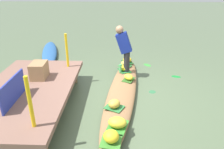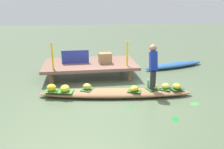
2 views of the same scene
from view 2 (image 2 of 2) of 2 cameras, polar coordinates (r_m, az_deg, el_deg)
name	(u,v)px [view 2 (image 2 of 2)]	position (r m, az deg, el deg)	size (l,w,h in m)	color
canal_water	(116,96)	(6.53, 0.92, -5.34)	(40.00, 40.00, 0.00)	#4E5F43
dock_platform	(90,64)	(8.18, -5.42, 2.49)	(3.20, 1.80, 0.48)	brown
vendor_boat	(116,93)	(6.50, 0.93, -4.58)	(4.27, 0.62, 0.19)	olive
moored_boat	(174,65)	(9.58, 15.07, 2.25)	(2.67, 0.49, 0.19)	#26538F
leaf_mat_0	(52,91)	(6.60, -14.63, -3.89)	(0.35, 0.32, 0.01)	#3C802D
banana_bunch_0	(51,88)	(6.57, -14.70, -3.12)	(0.25, 0.25, 0.19)	yellow
leaf_mat_1	(87,89)	(6.54, -6.14, -3.61)	(0.35, 0.28, 0.01)	#2C7036
banana_bunch_1	(87,86)	(6.51, -6.16, -2.94)	(0.25, 0.22, 0.17)	gold
leaf_mat_2	(176,89)	(6.79, 15.58, -3.36)	(0.36, 0.28, 0.01)	#1C5424
banana_bunch_2	(177,86)	(6.77, 15.64, -2.77)	(0.26, 0.22, 0.15)	yellow
leaf_mat_3	(134,91)	(6.41, 5.50, -4.05)	(0.36, 0.24, 0.01)	#2E5A1F
banana_bunch_3	(134,88)	(6.38, 5.52, -3.44)	(0.26, 0.19, 0.15)	yellow
leaf_mat_4	(153,89)	(6.64, 10.11, -3.44)	(0.38, 0.29, 0.01)	#246931
banana_bunch_4	(153,86)	(6.62, 10.14, -2.87)	(0.27, 0.22, 0.14)	yellow
leaf_mat_5	(65,91)	(6.49, -11.48, -4.06)	(0.45, 0.32, 0.01)	#36842B
banana_bunch_5	(65,88)	(6.45, -11.52, -3.34)	(0.32, 0.25, 0.18)	yellow
leaf_mat_6	(165,88)	(6.74, 12.98, -3.32)	(0.34, 0.28, 0.01)	#327F39
banana_bunch_6	(165,86)	(6.71, 13.02, -2.73)	(0.24, 0.22, 0.15)	#F9D64B
vendor_person	(153,65)	(6.44, 10.09, 2.40)	(0.23, 0.45, 1.24)	#28282D
water_bottle	(148,84)	(6.67, 8.90, -2.27)	(0.07, 0.07, 0.23)	#58BA6D
market_banner	(75,57)	(8.10, -9.02, 4.30)	(0.93, 0.03, 0.45)	navy
railing_post_west	(52,56)	(7.52, -14.46, 4.40)	(0.06, 0.06, 0.84)	yellow
railing_post_east	(127,54)	(7.64, 3.79, 5.15)	(0.06, 0.06, 0.84)	yellow
produce_crate	(105,58)	(8.06, -1.72, 4.07)	(0.44, 0.32, 0.35)	#94704A
drifting_plant_0	(129,107)	(5.92, 4.20, -7.94)	(0.16, 0.18, 0.01)	#2D653D
drifting_plant_2	(195,104)	(6.44, 19.77, -6.79)	(0.29, 0.17, 0.01)	#348C34
drifting_plant_3	(175,119)	(5.53, 15.33, -10.55)	(0.26, 0.15, 0.01)	#15782B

